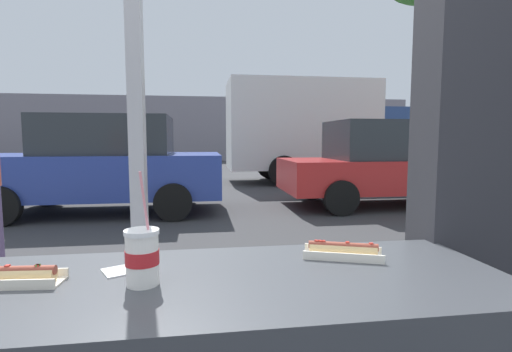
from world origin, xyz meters
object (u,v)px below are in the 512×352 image
at_px(parked_car_red, 387,163).
at_px(parked_car_blue, 104,164).
at_px(soda_cup_right, 142,256).
at_px(hotdog_tray_far, 14,276).
at_px(box_truck, 321,129).
at_px(hotdog_tray_near, 343,251).

bearing_deg(parked_car_red, parked_car_blue, 180.00).
height_order(soda_cup_right, hotdog_tray_far, soda_cup_right).
height_order(soda_cup_right, box_truck, box_truck).
bearing_deg(hotdog_tray_near, box_truck, 72.37).
xyz_separation_m(hotdog_tray_far, parked_car_red, (4.33, 6.29, -0.13)).
height_order(soda_cup_right, hotdog_tray_near, soda_cup_right).
height_order(parked_car_red, box_truck, box_truck).
distance_m(parked_car_blue, parked_car_red, 5.59).
bearing_deg(hotdog_tray_far, hotdog_tray_near, 5.66).
distance_m(hotdog_tray_near, hotdog_tray_far, 0.97).
xyz_separation_m(parked_car_red, box_truck, (0.03, 4.49, 0.82)).
relative_size(hotdog_tray_near, hotdog_tray_far, 1.06).
xyz_separation_m(soda_cup_right, hotdog_tray_far, (-0.34, 0.05, -0.05)).
bearing_deg(box_truck, hotdog_tray_far, -112.01).
relative_size(soda_cup_right, parked_car_red, 0.07).
bearing_deg(hotdog_tray_far, box_truck, 67.99).
relative_size(parked_car_blue, parked_car_red, 1.00).
distance_m(hotdog_tray_near, parked_car_blue, 6.58).
bearing_deg(soda_cup_right, hotdog_tray_far, 171.56).
bearing_deg(parked_car_blue, box_truck, 38.63).
xyz_separation_m(soda_cup_right, box_truck, (4.01, 10.82, 0.63)).
height_order(hotdog_tray_near, hotdog_tray_far, same).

